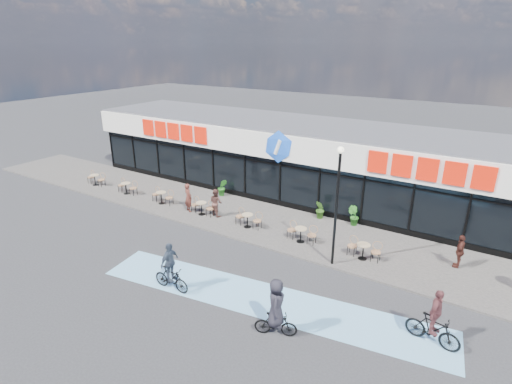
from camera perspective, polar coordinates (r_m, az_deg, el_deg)
ground at (r=19.07m, az=-6.95°, el=-9.04°), size 120.00×120.00×0.00m
sidewalk at (r=22.30m, az=0.28°, el=-4.11°), size 44.00×5.00×0.10m
bike_lane at (r=16.08m, az=1.16°, el=-15.11°), size 14.17×4.13×0.01m
building at (r=26.00m, az=6.62°, el=4.79°), size 30.60×6.57×4.75m
lamp_post at (r=17.09m, az=11.50°, el=-0.77°), size 0.28×0.28×5.37m
bistro_set_0 at (r=29.68m, az=-21.90°, el=1.81°), size 1.54×0.62×0.90m
bistro_set_1 at (r=27.29m, az=-17.93°, el=0.73°), size 1.54×0.62×0.90m
bistro_set_2 at (r=25.07m, az=-13.23°, el=-0.55°), size 1.54×0.62×0.90m
bistro_set_3 at (r=23.06m, az=-7.66°, el=-2.07°), size 1.54×0.62×0.90m
bistro_set_4 at (r=21.34m, az=-1.10°, el=-3.82°), size 1.54×0.62×0.90m
bistro_set_5 at (r=19.96m, az=6.52°, el=-5.79°), size 1.54×0.62×0.90m
bistro_set_6 at (r=19.00m, az=15.15°, el=-7.87°), size 1.54×0.62×0.90m
potted_plant_left at (r=25.66m, az=-4.83°, el=0.67°), size 0.78×0.75×1.10m
potted_plant_mid at (r=22.51m, az=9.17°, el=-2.51°), size 0.73×0.76×1.08m
potted_plant_right at (r=22.11m, az=13.75°, el=-3.32°), size 0.62×0.52×1.06m
patron_left at (r=23.43m, az=-9.65°, el=-0.77°), size 0.73×0.62×1.70m
patron_right at (r=22.64m, az=-5.75°, el=-1.48°), size 0.92×0.81×1.61m
pedestrian_a at (r=19.66m, az=27.11°, el=-7.53°), size 0.42×0.92×1.54m
cyclist_a at (r=13.93m, az=2.87°, el=-16.69°), size 1.53×0.99×2.18m
cyclist_b at (r=14.87m, az=24.08°, el=-16.76°), size 1.86×0.99×2.06m
cyclist_c at (r=16.53m, az=-12.10°, el=-11.05°), size 1.70×0.98×2.10m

